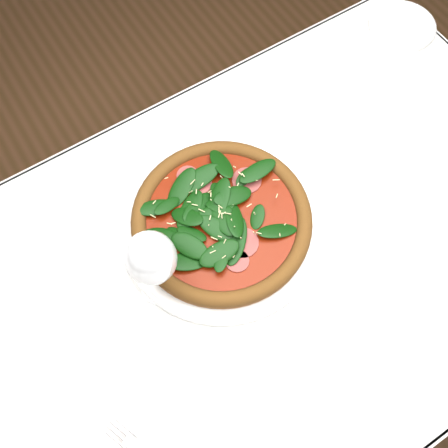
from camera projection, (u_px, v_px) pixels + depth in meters
ground at (256, 332)px, 1.60m from camera, size 6.00×6.00×0.00m
dining_table at (275, 265)px, 1.01m from camera, size 1.21×0.81×0.75m
plate at (222, 223)px, 0.93m from camera, size 0.38×0.38×0.02m
pizza at (222, 218)px, 0.91m from camera, size 0.44×0.44×0.04m
wine_glass at (151, 259)px, 0.76m from camera, size 0.08×0.08×0.20m
saucer_far at (402, 26)px, 1.13m from camera, size 0.15×0.15×0.01m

